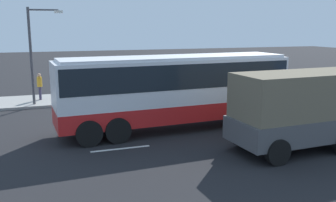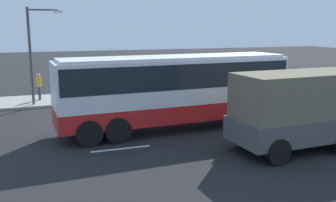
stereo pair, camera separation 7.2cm
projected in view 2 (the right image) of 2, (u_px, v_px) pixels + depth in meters
The scene contains 8 objects.
ground_plane at pixel (155, 127), 18.27m from camera, with size 120.00×120.00×0.00m, color black.
sidewalk_curb at pixel (118, 96), 25.99m from camera, with size 80.00×4.00×0.15m, color gray.
lane_centreline at pixel (238, 136), 16.80m from camera, with size 35.40×0.16×0.01m.
coach_bus at pixel (175, 84), 17.59m from camera, with size 11.13×3.10×3.47m.
cargo_truck at pixel (324, 106), 15.15m from camera, with size 8.51×2.87×3.08m.
pedestrian_near_curb at pixel (236, 75), 28.90m from camera, with size 0.32×0.32×1.71m.
pedestrian_at_crossing at pixel (39, 85), 24.17m from camera, with size 0.32×0.32×1.71m.
street_lamp at pixel (34, 48), 22.36m from camera, with size 2.05×0.24×5.78m.
Camera 2 is at (-5.31, -16.86, 4.82)m, focal length 40.20 mm.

